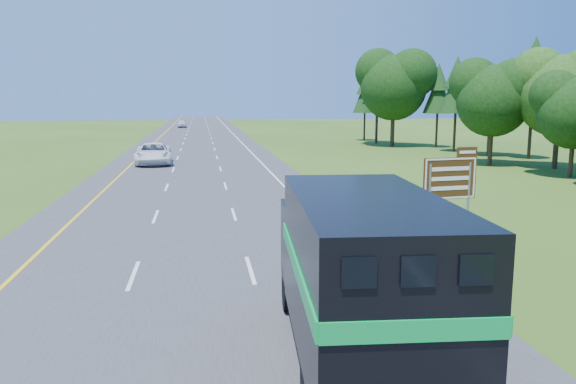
{
  "coord_description": "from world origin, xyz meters",
  "views": [
    {
      "loc": [
        0.35,
        -6.37,
        5.45
      ],
      "look_at": [
        3.93,
        16.59,
        1.62
      ],
      "focal_mm": 35.0,
      "sensor_mm": 36.0,
      "label": 1
    }
  ],
  "objects_px": {
    "white_suv": "(153,153)",
    "exit_sign": "(451,182)",
    "horse_truck": "(359,276)",
    "far_car": "(182,124)"
  },
  "relations": [
    {
      "from": "horse_truck",
      "to": "far_car",
      "type": "bearing_deg",
      "value": 98.02
    },
    {
      "from": "horse_truck",
      "to": "white_suv",
      "type": "bearing_deg",
      "value": 104.71
    },
    {
      "from": "white_suv",
      "to": "exit_sign",
      "type": "relative_size",
      "value": 1.74
    },
    {
      "from": "far_car",
      "to": "exit_sign",
      "type": "height_order",
      "value": "exit_sign"
    },
    {
      "from": "horse_truck",
      "to": "exit_sign",
      "type": "distance_m",
      "value": 11.09
    },
    {
      "from": "horse_truck",
      "to": "white_suv",
      "type": "distance_m",
      "value": 39.02
    },
    {
      "from": "far_car",
      "to": "exit_sign",
      "type": "bearing_deg",
      "value": -82.3
    },
    {
      "from": "horse_truck",
      "to": "exit_sign",
      "type": "bearing_deg",
      "value": 60.53
    },
    {
      "from": "far_car",
      "to": "white_suv",
      "type": "bearing_deg",
      "value": -90.51
    },
    {
      "from": "horse_truck",
      "to": "white_suv",
      "type": "height_order",
      "value": "horse_truck"
    }
  ]
}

